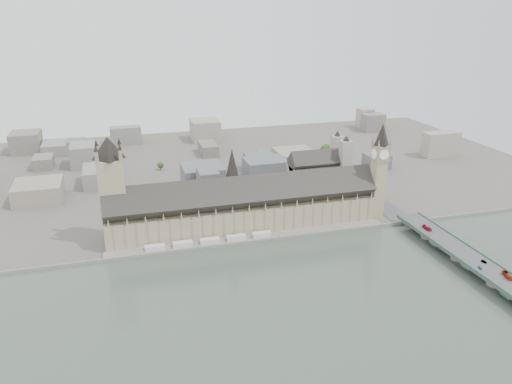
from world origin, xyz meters
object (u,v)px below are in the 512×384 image
object	(u,v)px
red_bus_south	(507,275)
car_blue	(480,268)
westminster_abbey	(319,172)
westminster_bridge	(453,250)
palace_of_westminster	(244,207)
red_bus_north	(427,228)
victoria_tower	(112,185)
car_silver	(484,262)
elizabeth_tower	(380,164)
car_approach	(377,189)

from	to	relation	value
red_bus_south	car_blue	bearing A→B (deg)	136.04
westminster_abbey	car_blue	bearing A→B (deg)	-78.71
red_bus_south	westminster_bridge	bearing A→B (deg)	109.10
red_bus_south	car_blue	world-z (taller)	red_bus_south
palace_of_westminster	westminster_bridge	world-z (taller)	palace_of_westminster
red_bus_north	palace_of_westminster	bearing A→B (deg)	155.79
palace_of_westminster	victoria_tower	xyz separation A→B (m)	(-122.00, 6.30, 32.50)
victoria_tower	red_bus_north	size ratio (longest dim) A/B	8.71
westminster_bridge	red_bus_south	bearing A→B (deg)	-85.95
palace_of_westminster	red_bus_south	size ratio (longest dim) A/B	21.80
victoria_tower	car_silver	distance (m)	326.22
elizabeth_tower	red_bus_south	bearing A→B (deg)	-79.68
red_bus_south	car_blue	xyz separation A→B (m)	(-10.51, 17.49, -0.93)
westminster_bridge	westminster_abbey	distance (m)	190.56
red_bus_south	car_approach	world-z (taller)	red_bus_south
westminster_abbey	red_bus_north	distance (m)	155.31
palace_of_westminster	red_bus_south	distance (m)	235.52
westminster_abbey	victoria_tower	bearing A→B (deg)	-163.50
victoria_tower	red_bus_north	distance (m)	294.47
palace_of_westminster	red_bus_north	size ratio (longest dim) A/B	23.09
red_bus_north	car_silver	world-z (taller)	red_bus_north
westminster_bridge	elizabeth_tower	bearing A→B (deg)	104.11
red_bus_north	car_approach	world-z (taller)	red_bus_north
victoria_tower	car_silver	bearing A→B (deg)	-27.20
victoria_tower	red_bus_south	xyz separation A→B (m)	(288.20, -172.82, -43.26)
red_bus_north	red_bus_south	distance (m)	94.89
victoria_tower	westminster_abbey	bearing A→B (deg)	16.50
elizabeth_tower	car_approach	world-z (taller)	elizabeth_tower
elizabeth_tower	red_bus_north	bearing A→B (deg)	-71.16
car_silver	red_bus_south	bearing A→B (deg)	-102.05
victoria_tower	car_approach	bearing A→B (deg)	6.70
victoria_tower	car_silver	xyz separation A→B (m)	(287.47, -147.76, -44.14)
westminster_abbey	red_bus_south	xyz separation A→B (m)	(55.28, -241.82, -13.14)
elizabeth_tower	westminster_abbey	world-z (taller)	elizabeth_tower
victoria_tower	car_approach	xyz separation A→B (m)	(289.63, 34.00, -44.17)
elizabeth_tower	red_bus_north	world-z (taller)	elizabeth_tower
victoria_tower	car_approach	distance (m)	294.94
westminster_bridge	car_silver	world-z (taller)	car_silver
palace_of_westminster	victoria_tower	distance (m)	126.41
red_bus_north	car_blue	bearing A→B (deg)	-91.93
westminster_abbey	car_blue	size ratio (longest dim) A/B	15.21
westminster_bridge	car_silver	xyz separation A→B (m)	(3.47, -34.26, 5.94)
red_bus_south	victoria_tower	bearing A→B (deg)	164.10
elizabeth_tower	car_blue	world-z (taller)	elizabeth_tower
palace_of_westminster	car_approach	size ratio (longest dim) A/B	48.79
elizabeth_tower	car_silver	world-z (taller)	elizabeth_tower
red_bus_north	car_approach	bearing A→B (deg)	85.57
westminster_abbey	car_silver	distance (m)	223.96
palace_of_westminster	elizabeth_tower	xyz separation A→B (m)	(138.00, -11.70, 35.38)
elizabeth_tower	red_bus_north	distance (m)	78.67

